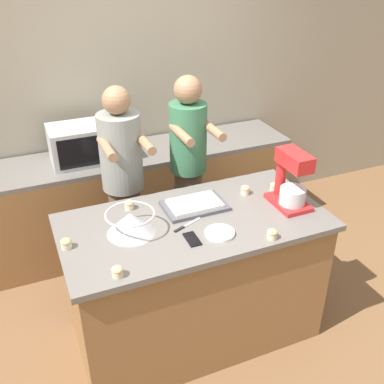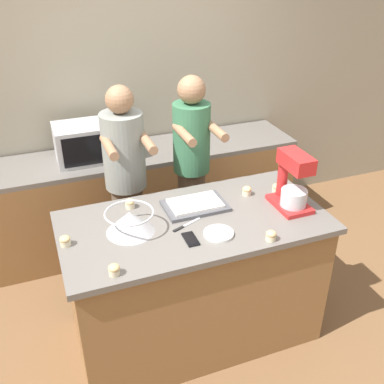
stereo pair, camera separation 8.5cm
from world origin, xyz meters
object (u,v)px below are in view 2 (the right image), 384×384
(cupcake_5, at_px, (271,236))
(cupcake_0, at_px, (65,241))
(mixing_bowl, at_px, (130,221))
(microwave_oven, at_px, (90,142))
(person_left, at_px, (127,187))
(stand_mixer, at_px, (292,184))
(baking_tray, at_px, (195,205))
(person_right, at_px, (192,173))
(cupcake_1, at_px, (247,191))
(cupcake_4, at_px, (277,188))
(small_plate, at_px, (219,233))
(cupcake_2, at_px, (130,203))
(cupcake_3, at_px, (114,270))
(cell_phone, at_px, (191,239))
(knife, at_px, (185,226))

(cupcake_5, bearing_deg, cupcake_0, 161.61)
(mixing_bowl, bearing_deg, microwave_oven, 90.95)
(person_left, height_order, stand_mixer, person_left)
(baking_tray, relative_size, cupcake_5, 6.47)
(person_right, xyz_separation_m, microwave_oven, (-0.69, 0.57, 0.15))
(cupcake_1, relative_size, cupcake_4, 1.00)
(cupcake_4, bearing_deg, person_left, 147.80)
(cupcake_0, distance_m, cupcake_5, 1.19)
(stand_mixer, height_order, microwave_oven, stand_mixer)
(small_plate, bearing_deg, person_right, 79.01)
(cupcake_2, distance_m, cupcake_4, 1.02)
(person_left, distance_m, cupcake_5, 1.25)
(cupcake_0, bearing_deg, cupcake_5, -18.39)
(cupcake_3, bearing_deg, cell_phone, 17.21)
(small_plate, height_order, cupcake_0, cupcake_0)
(person_left, xyz_separation_m, cupcake_3, (-0.32, -1.06, 0.11))
(stand_mixer, relative_size, microwave_oven, 0.69)
(stand_mixer, xyz_separation_m, cupcake_4, (0.02, 0.20, -0.14))
(cupcake_0, bearing_deg, mixing_bowl, 0.77)
(microwave_oven, height_order, cupcake_4, microwave_oven)
(person_left, height_order, person_right, person_right)
(small_plate, distance_m, cupcake_0, 0.90)
(cupcake_0, bearing_deg, cell_phone, -16.59)
(person_right, xyz_separation_m, mixing_bowl, (-0.66, -0.70, 0.13))
(small_plate, xyz_separation_m, cupcake_1, (0.38, 0.37, 0.02))
(person_left, xyz_separation_m, baking_tray, (0.33, -0.58, 0.10))
(cupcake_5, bearing_deg, baking_tray, 119.14)
(stand_mixer, distance_m, cell_phone, 0.78)
(person_left, height_order, cupcake_3, person_left)
(person_right, distance_m, stand_mixer, 0.91)
(cell_phone, height_order, small_plate, small_plate)
(person_left, height_order, cupcake_2, person_left)
(knife, height_order, cupcake_4, cupcake_4)
(person_right, distance_m, small_plate, 0.94)
(person_left, distance_m, cupcake_4, 1.11)
(cell_phone, distance_m, cupcake_4, 0.83)
(cupcake_3, bearing_deg, cupcake_4, 20.77)
(cupcake_0, bearing_deg, cupcake_2, 31.65)
(baking_tray, xyz_separation_m, cupcake_1, (0.40, 0.03, 0.01))
(cupcake_1, relative_size, cupcake_5, 1.00)
(small_plate, relative_size, cupcake_1, 2.86)
(microwave_oven, distance_m, cupcake_4, 1.60)
(person_right, relative_size, cupcake_2, 26.42)
(baking_tray, distance_m, small_plate, 0.35)
(person_right, height_order, cell_phone, person_right)
(microwave_oven, bearing_deg, cupcake_3, -95.46)
(person_right, distance_m, cupcake_5, 1.09)
(cell_phone, xyz_separation_m, cupcake_1, (0.55, 0.36, 0.03))
(baking_tray, xyz_separation_m, cell_phone, (-0.16, -0.33, -0.01))
(small_plate, height_order, cupcake_4, cupcake_4)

